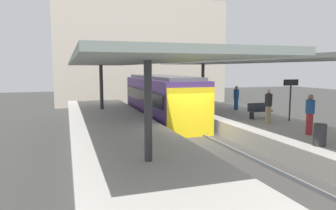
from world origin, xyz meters
TOP-DOWN VIEW (x-y plane):
  - ground_plane at (0.00, 0.00)m, footprint 80.00×80.00m
  - platform_left at (-3.80, 0.00)m, footprint 4.40×28.00m
  - platform_right at (3.80, 0.00)m, footprint 4.40×28.00m
  - track_ballast at (0.00, 0.00)m, footprint 3.20×28.00m
  - rail_near_side at (-0.72, 0.00)m, footprint 0.08×28.00m
  - rail_far_side at (0.72, 0.00)m, footprint 0.08×28.00m
  - commuter_train at (0.00, 5.99)m, footprint 2.78×10.26m
  - canopy_left at (-3.80, 1.40)m, footprint 4.18×21.00m
  - canopy_right at (3.80, 1.40)m, footprint 4.18×21.00m
  - platform_bench at (4.12, 0.84)m, footprint 1.40×0.41m
  - platform_sign at (5.12, -0.40)m, footprint 0.90×0.08m
  - litter_bin at (2.54, -5.09)m, footprint 0.44×0.44m
  - passenger_near_bench at (3.58, -3.45)m, footprint 0.36×0.36m
  - passenger_mid_platform at (4.72, 4.34)m, footprint 0.36×0.36m
  - passenger_far_end at (3.56, -0.69)m, footprint 0.36×0.36m
  - station_building_backdrop at (1.79, 20.00)m, footprint 18.00×6.00m

SIDE VIEW (x-z plane):
  - ground_plane at x=0.00m, z-range 0.00..0.00m
  - track_ballast at x=0.00m, z-range 0.00..0.20m
  - rail_near_side at x=-0.72m, z-range 0.20..0.34m
  - rail_far_side at x=0.72m, z-range 0.20..0.34m
  - platform_left at x=-3.80m, z-range 0.00..1.00m
  - platform_right at x=3.80m, z-range 0.00..1.00m
  - litter_bin at x=2.54m, z-range 1.00..1.80m
  - platform_bench at x=4.12m, z-range 1.03..1.89m
  - commuter_train at x=0.00m, z-range 0.18..3.28m
  - passenger_mid_platform at x=4.72m, z-range 1.03..2.64m
  - passenger_near_bench at x=3.58m, z-range 1.03..2.74m
  - passenger_far_end at x=3.56m, z-range 1.04..2.77m
  - platform_sign at x=5.12m, z-range 1.52..3.73m
  - canopy_left at x=-3.80m, z-range 2.47..5.65m
  - canopy_right at x=3.80m, z-range 2.52..5.81m
  - station_building_backdrop at x=1.79m, z-range 0.00..11.00m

